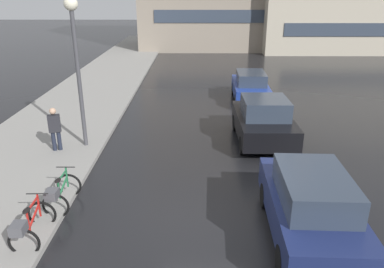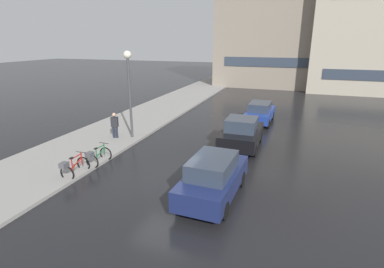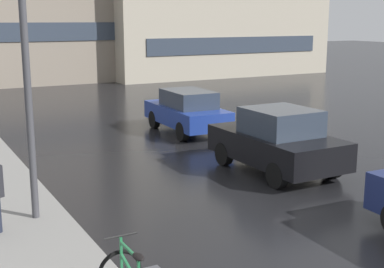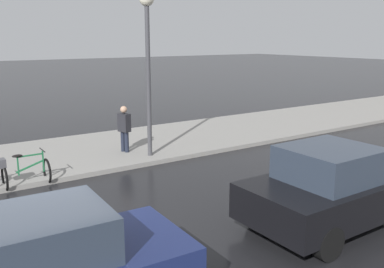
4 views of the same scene
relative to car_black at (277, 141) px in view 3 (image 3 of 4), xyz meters
name	(u,v)px [view 3 (image 3 of 4)]	position (x,y,z in m)	size (l,w,h in m)	color
car_black	(277,141)	(0.00, 0.00, 0.00)	(1.97, 3.85, 1.71)	black
car_blue	(187,111)	(0.30, 5.59, -0.06)	(1.84, 4.01, 1.52)	navy
streetlamp	(24,39)	(-6.46, -0.69, 2.79)	(0.44, 0.44, 5.17)	#424247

